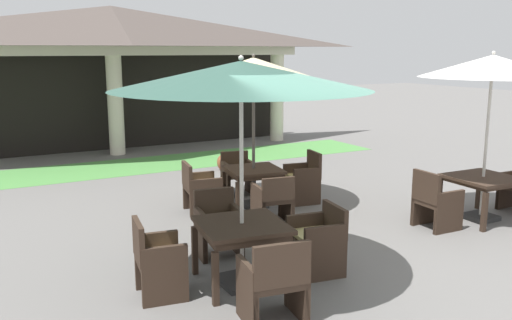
# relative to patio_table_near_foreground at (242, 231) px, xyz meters

# --- Properties ---
(ground_plane) EXTENTS (60.00, 60.00, 0.00)m
(ground_plane) POSITION_rel_patio_table_near_foreground_xyz_m (0.87, -0.39, -0.65)
(ground_plane) COLOR slate
(background_pavilion) EXTENTS (11.11, 2.62, 3.85)m
(background_pavilion) POSITION_rel_patio_table_near_foreground_xyz_m (0.87, 9.10, 2.35)
(background_pavilion) COLOR beige
(background_pavilion) RESTS_ON ground
(lawn_strip) EXTENTS (12.91, 1.97, 0.01)m
(lawn_strip) POSITION_rel_patio_table_near_foreground_xyz_m (0.87, 7.28, -0.65)
(lawn_strip) COLOR #519347
(lawn_strip) RESTS_ON ground
(patio_table_near_foreground) EXTENTS (1.13, 1.13, 0.75)m
(patio_table_near_foreground) POSITION_rel_patio_table_near_foreground_xyz_m (0.00, 0.00, 0.00)
(patio_table_near_foreground) COLOR #38281E
(patio_table_near_foreground) RESTS_ON ground
(patio_umbrella_near_foreground) EXTENTS (2.95, 2.95, 2.69)m
(patio_umbrella_near_foreground) POSITION_rel_patio_table_near_foreground_xyz_m (-0.00, 0.00, 1.80)
(patio_umbrella_near_foreground) COLOR #2D2D2D
(patio_umbrella_near_foreground) RESTS_ON ground
(patio_chair_near_foreground_west) EXTENTS (0.59, 0.63, 0.90)m
(patio_chair_near_foreground_west) POSITION_rel_patio_table_near_foreground_xyz_m (-1.00, 0.15, -0.24)
(patio_chair_near_foreground_west) COLOR #38281E
(patio_chair_near_foreground_west) RESTS_ON ground
(patio_chair_near_foreground_north) EXTENTS (0.64, 0.58, 0.88)m
(patio_chair_near_foreground_north) POSITION_rel_patio_table_near_foreground_xyz_m (0.15, 1.00, -0.24)
(patio_chair_near_foreground_north) COLOR #38281E
(patio_chair_near_foreground_north) RESTS_ON ground
(patio_chair_near_foreground_south) EXTENTS (0.69, 0.62, 0.91)m
(patio_chair_near_foreground_south) POSITION_rel_patio_table_near_foreground_xyz_m (-0.15, -1.00, -0.23)
(patio_chair_near_foreground_south) COLOR #38281E
(patio_chair_near_foreground_south) RESTS_ON ground
(patio_chair_near_foreground_east) EXTENTS (0.65, 0.68, 0.85)m
(patio_chair_near_foreground_east) POSITION_rel_patio_table_near_foreground_xyz_m (0.99, -0.15, -0.23)
(patio_chair_near_foreground_east) COLOR #38281E
(patio_chair_near_foreground_east) RESTS_ON ground
(patio_table_mid_left) EXTENTS (1.05, 1.05, 0.70)m
(patio_table_mid_left) POSITION_rel_patio_table_near_foreground_xyz_m (1.68, 2.82, -0.05)
(patio_table_mid_left) COLOR #38281E
(patio_table_mid_left) RESTS_ON ground
(patio_umbrella_mid_left) EXTENTS (2.63, 2.63, 2.68)m
(patio_umbrella_mid_left) POSITION_rel_patio_table_near_foreground_xyz_m (1.68, 2.82, 1.75)
(patio_umbrella_mid_left) COLOR #2D2D2D
(patio_umbrella_mid_left) RESTS_ON ground
(patio_chair_mid_left_west) EXTENTS (0.67, 0.70, 0.87)m
(patio_chair_mid_left_west) POSITION_rel_patio_table_near_foreground_xyz_m (0.72, 2.98, -0.24)
(patio_chair_mid_left_west) COLOR #38281E
(patio_chair_mid_left_west) RESTS_ON ground
(patio_chair_mid_left_east) EXTENTS (0.62, 0.62, 0.93)m
(patio_chair_mid_left_east) POSITION_rel_patio_table_near_foreground_xyz_m (2.64, 2.67, -0.23)
(patio_chair_mid_left_east) COLOR #38281E
(patio_chair_mid_left_east) RESTS_ON ground
(patio_chair_mid_left_north) EXTENTS (0.64, 0.59, 0.81)m
(patio_chair_mid_left_north) POSITION_rel_patio_table_near_foreground_xyz_m (1.84, 3.77, -0.26)
(patio_chair_mid_left_north) COLOR #38281E
(patio_chair_mid_left_north) RESTS_ON ground
(patio_chair_mid_left_south) EXTENTS (0.64, 0.65, 0.79)m
(patio_chair_mid_left_south) POSITION_rel_patio_table_near_foreground_xyz_m (1.52, 1.87, -0.27)
(patio_chair_mid_left_south) COLOR #38281E
(patio_chair_mid_left_south) RESTS_ON ground
(patio_table_mid_right) EXTENTS (1.04, 1.04, 0.73)m
(patio_table_mid_right) POSITION_rel_patio_table_near_foreground_xyz_m (4.61, 0.37, -0.02)
(patio_table_mid_right) COLOR #38281E
(patio_table_mid_right) RESTS_ON ground
(patio_umbrella_mid_right) EXTENTS (2.27, 2.27, 2.74)m
(patio_umbrella_mid_right) POSITION_rel_patio_table_near_foreground_xyz_m (4.61, 0.37, 1.82)
(patio_umbrella_mid_right) COLOR #2D2D2D
(patio_umbrella_mid_right) RESTS_ON ground
(patio_chair_mid_right_west) EXTENTS (0.58, 0.58, 0.93)m
(patio_chair_mid_right_west) POSITION_rel_patio_table_near_foreground_xyz_m (3.59, 0.40, -0.24)
(patio_chair_mid_right_west) COLOR #38281E
(patio_chair_mid_right_west) RESTS_ON ground
(terracotta_urn) EXTENTS (0.26, 0.26, 0.45)m
(terracotta_urn) POSITION_rel_patio_table_near_foreground_xyz_m (2.50, 5.85, -0.47)
(terracotta_urn) COLOR brown
(terracotta_urn) RESTS_ON ground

